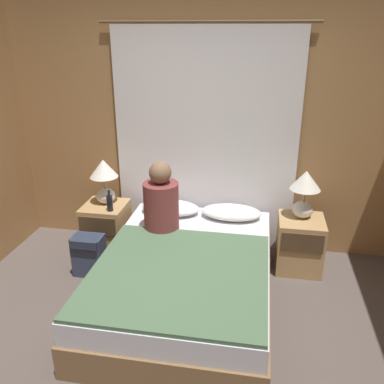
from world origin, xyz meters
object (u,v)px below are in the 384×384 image
pillow_left (170,208)px  backpack_on_floor (89,253)px  person_left_in_bed (161,202)px  nightstand_left (106,228)px  nightstand_right (299,244)px  pillow_right (231,212)px  lamp_right (305,189)px  beer_bottle_on_left_stand (110,203)px  bed (186,279)px  lamp_left (104,176)px

pillow_left → backpack_on_floor: (-0.68, -0.53, -0.29)m
person_left_in_bed → backpack_on_floor: bearing=-165.6°
pillow_left → nightstand_left: bearing=-173.7°
nightstand_right → pillow_left: (-1.30, 0.08, 0.25)m
person_left_in_bed → backpack_on_floor: size_ratio=1.65×
pillow_right → pillow_left: bearing=180.0°
lamp_right → pillow_left: 1.33m
nightstand_left → backpack_on_floor: nightstand_left is taller
lamp_right → pillow_left: (-1.30, 0.02, -0.30)m
pillow_left → lamp_right: bearing=-0.7°
pillow_left → beer_bottle_on_left_stand: size_ratio=2.71×
bed → pillow_right: pillow_right is taller
person_left_in_bed → beer_bottle_on_left_stand: (-0.57, 0.17, -0.12)m
nightstand_left → beer_bottle_on_left_stand: size_ratio=2.41×
bed → lamp_left: bearing=141.8°
lamp_right → pillow_right: bearing=178.6°
pillow_right → bed: bearing=-111.4°
bed → nightstand_left: bearing=144.0°
person_left_in_bed → nightstand_right: bearing=12.4°
backpack_on_floor → beer_bottle_on_left_stand: bearing=71.8°
pillow_right → lamp_right: bearing=-1.4°
bed → pillow_left: 0.90m
bed → beer_bottle_on_left_stand: bearing=145.7°
lamp_left → pillow_right: size_ratio=0.79×
nightstand_right → lamp_left: lamp_left is taller
bed → backpack_on_floor: size_ratio=4.97×
lamp_left → nightstand_right: bearing=-1.7°
bed → backpack_on_floor: bearing=165.4°
lamp_left → lamp_right: bearing=0.0°
lamp_left → backpack_on_floor: lamp_left is taller
nightstand_right → lamp_right: lamp_right is taller
nightstand_right → lamp_left: 2.05m
lamp_right → pillow_right: size_ratio=0.79×
lamp_left → backpack_on_floor: 0.78m
nightstand_left → lamp_left: bearing=90.0°
nightstand_right → backpack_on_floor: 2.03m
bed → lamp_right: lamp_right is taller
beer_bottle_on_left_stand → lamp_left: bearing=121.7°
nightstand_left → person_left_in_bed: person_left_in_bed is taller
bed → nightstand_right: nightstand_right is taller
lamp_right → pillow_right: 0.74m
nightstand_left → lamp_left: lamp_left is taller
beer_bottle_on_left_stand → backpack_on_floor: (-0.11, -0.34, -0.38)m
bed → beer_bottle_on_left_stand: (-0.88, 0.60, 0.39)m
bed → pillow_left: pillow_left is taller
bed → person_left_in_bed: person_left_in_bed is taller
pillow_left → backpack_on_floor: bearing=-141.8°
pillow_right → beer_bottle_on_left_stand: size_ratio=2.71×
pillow_right → backpack_on_floor: pillow_right is taller
person_left_in_bed → beer_bottle_on_left_stand: size_ratio=3.04×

